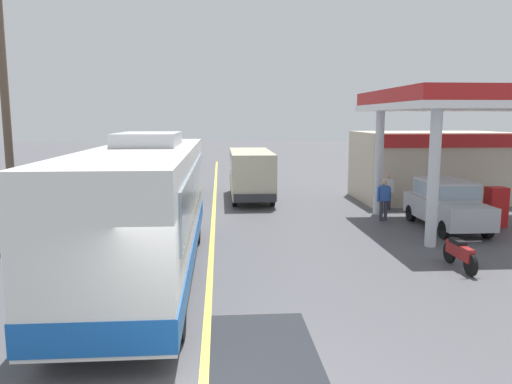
{
  "coord_description": "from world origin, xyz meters",
  "views": [
    {
      "loc": [
        0.29,
        -6.45,
        4.08
      ],
      "look_at": [
        1.5,
        10.0,
        1.6
      ],
      "focal_mm": 34.61,
      "sensor_mm": 36.0,
      "label": 1
    }
  ],
  "objects_px": {
    "car_at_pump": "(446,202)",
    "pedestrian_near_pump": "(384,198)",
    "minibus_opposing_lane": "(251,170)",
    "car_trailing_behind_bus": "(181,174)",
    "motorcycle_parked_forecourt": "(460,253)",
    "pedestrian_by_shop": "(388,190)",
    "coach_bus_main": "(145,211)"
  },
  "relations": [
    {
      "from": "pedestrian_near_pump",
      "to": "car_trailing_behind_bus",
      "type": "xyz_separation_m",
      "value": [
        -8.66,
        8.33,
        0.08
      ]
    },
    {
      "from": "motorcycle_parked_forecourt",
      "to": "car_trailing_behind_bus",
      "type": "xyz_separation_m",
      "value": [
        -8.65,
        14.7,
        0.57
      ]
    },
    {
      "from": "minibus_opposing_lane",
      "to": "motorcycle_parked_forecourt",
      "type": "distance_m",
      "value": 13.08
    },
    {
      "from": "coach_bus_main",
      "to": "pedestrian_by_shop",
      "type": "relative_size",
      "value": 6.65
    },
    {
      "from": "pedestrian_near_pump",
      "to": "car_trailing_behind_bus",
      "type": "relative_size",
      "value": 0.4
    },
    {
      "from": "motorcycle_parked_forecourt",
      "to": "pedestrian_by_shop",
      "type": "xyz_separation_m",
      "value": [
        0.94,
        8.6,
        0.49
      ]
    },
    {
      "from": "minibus_opposing_lane",
      "to": "pedestrian_by_shop",
      "type": "xyz_separation_m",
      "value": [
        5.88,
        -3.47,
        -0.54
      ]
    },
    {
      "from": "motorcycle_parked_forecourt",
      "to": "pedestrian_by_shop",
      "type": "relative_size",
      "value": 1.08
    },
    {
      "from": "minibus_opposing_lane",
      "to": "pedestrian_by_shop",
      "type": "distance_m",
      "value": 6.85
    },
    {
      "from": "minibus_opposing_lane",
      "to": "car_at_pump",
      "type": "bearing_deg",
      "value": -46.66
    },
    {
      "from": "car_trailing_behind_bus",
      "to": "pedestrian_by_shop",
      "type": "bearing_deg",
      "value": -32.47
    },
    {
      "from": "car_at_pump",
      "to": "pedestrian_near_pump",
      "type": "bearing_deg",
      "value": 140.76
    },
    {
      "from": "car_at_pump",
      "to": "pedestrian_by_shop",
      "type": "distance_m",
      "value": 3.85
    },
    {
      "from": "coach_bus_main",
      "to": "motorcycle_parked_forecourt",
      "type": "relative_size",
      "value": 6.13
    },
    {
      "from": "pedestrian_by_shop",
      "to": "car_at_pump",
      "type": "bearing_deg",
      "value": -76.15
    },
    {
      "from": "coach_bus_main",
      "to": "pedestrian_near_pump",
      "type": "relative_size",
      "value": 6.65
    },
    {
      "from": "motorcycle_parked_forecourt",
      "to": "coach_bus_main",
      "type": "bearing_deg",
      "value": 179.46
    },
    {
      "from": "motorcycle_parked_forecourt",
      "to": "car_trailing_behind_bus",
      "type": "relative_size",
      "value": 0.43
    },
    {
      "from": "pedestrian_near_pump",
      "to": "car_trailing_behind_bus",
      "type": "bearing_deg",
      "value": 136.11
    },
    {
      "from": "pedestrian_near_pump",
      "to": "pedestrian_by_shop",
      "type": "relative_size",
      "value": 1.0
    },
    {
      "from": "pedestrian_near_pump",
      "to": "car_trailing_behind_bus",
      "type": "distance_m",
      "value": 12.01
    },
    {
      "from": "car_at_pump",
      "to": "pedestrian_by_shop",
      "type": "height_order",
      "value": "car_at_pump"
    },
    {
      "from": "car_at_pump",
      "to": "pedestrian_near_pump",
      "type": "xyz_separation_m",
      "value": [
        -1.85,
        1.51,
        -0.08
      ]
    },
    {
      "from": "coach_bus_main",
      "to": "motorcycle_parked_forecourt",
      "type": "bearing_deg",
      "value": -0.54
    },
    {
      "from": "coach_bus_main",
      "to": "minibus_opposing_lane",
      "type": "xyz_separation_m",
      "value": [
        3.48,
        11.99,
        -0.25
      ]
    },
    {
      "from": "car_trailing_behind_bus",
      "to": "minibus_opposing_lane",
      "type": "bearing_deg",
      "value": -35.36
    },
    {
      "from": "pedestrian_by_shop",
      "to": "minibus_opposing_lane",
      "type": "bearing_deg",
      "value": 149.45
    },
    {
      "from": "minibus_opposing_lane",
      "to": "coach_bus_main",
      "type": "bearing_deg",
      "value": -106.18
    },
    {
      "from": "minibus_opposing_lane",
      "to": "pedestrian_by_shop",
      "type": "bearing_deg",
      "value": -30.55
    },
    {
      "from": "minibus_opposing_lane",
      "to": "pedestrian_near_pump",
      "type": "distance_m",
      "value": 7.57
    },
    {
      "from": "minibus_opposing_lane",
      "to": "pedestrian_near_pump",
      "type": "bearing_deg",
      "value": -49.01
    },
    {
      "from": "pedestrian_by_shop",
      "to": "car_trailing_behind_bus",
      "type": "distance_m",
      "value": 11.36
    }
  ]
}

